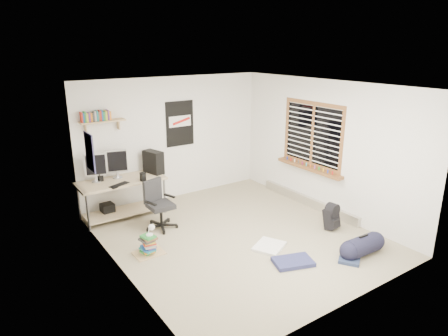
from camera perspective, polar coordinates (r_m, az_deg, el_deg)
floor at (r=6.84m, az=1.98°, el=-9.69°), size 4.00×4.50×0.01m
ceiling at (r=6.13m, az=2.23°, el=11.74°), size 4.00×4.50×0.01m
back_wall at (r=8.23m, az=-7.25°, el=4.17°), size 4.00×0.01×2.50m
left_wall at (r=5.48m, az=-15.08°, el=-2.99°), size 0.01×4.50×2.50m
right_wall at (r=7.69m, az=14.25°, el=2.85°), size 0.01×4.50×2.50m
desk at (r=7.66m, az=-14.29°, el=-4.19°), size 1.66×0.96×0.71m
monitor_left at (r=7.49m, az=-17.88°, el=-0.49°), size 0.39×0.20×0.41m
monitor_right at (r=7.60m, az=-15.05°, el=0.05°), size 0.39×0.19×0.42m
pc_tower at (r=7.76m, az=-10.06°, el=0.82°), size 0.30×0.46×0.44m
keyboard at (r=7.27m, az=-14.73°, el=-2.36°), size 0.40×0.26×0.02m
speaker_left at (r=7.55m, az=-17.25°, el=-1.29°), size 0.10×0.10×0.16m
speaker_right at (r=7.37m, az=-11.51°, el=-1.27°), size 0.10×0.10×0.17m
office_chair at (r=7.00m, az=-9.06°, el=-4.79°), size 0.72×0.72×0.87m
wall_shelf at (r=7.49m, az=-16.95°, el=6.41°), size 0.80×0.22×0.24m
poster_back_wall at (r=8.22m, az=-6.31°, el=6.32°), size 0.62×0.03×0.92m
poster_left_wall at (r=6.52m, az=-18.65°, el=2.19°), size 0.02×0.42×0.60m
window at (r=7.80m, az=12.45°, el=4.68°), size 0.10×1.50×1.26m
baseboard_heater at (r=8.20m, az=11.86°, el=-4.63°), size 0.08×2.50×0.18m
backpack at (r=7.24m, az=15.10°, el=-6.93°), size 0.30×0.25×0.36m
duffel_bag at (r=6.56m, az=19.16°, el=-10.53°), size 0.31×0.31×0.59m
tshirt at (r=6.50m, az=6.47°, el=-11.06°), size 0.63×0.59×0.04m
jeans_a at (r=6.12m, az=9.83°, el=-13.06°), size 0.66×0.53×0.06m
jeans_b at (r=6.42m, az=17.52°, el=-12.16°), size 0.50×0.47×0.05m
book_stack at (r=6.34m, az=-10.76°, el=-10.71°), size 0.49×0.43×0.29m
desk_lamp at (r=6.23m, az=-10.63°, el=-8.87°), size 0.17×0.21×0.18m
subwoofer at (r=7.79m, az=-16.30°, el=-5.77°), size 0.24×0.24×0.25m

